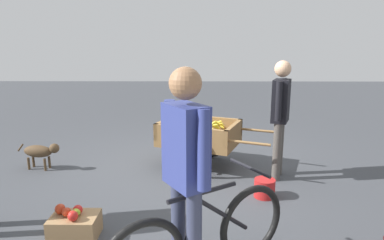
# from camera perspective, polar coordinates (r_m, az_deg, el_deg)

# --- Properties ---
(ground_plane) EXTENTS (24.00, 24.00, 0.00)m
(ground_plane) POSITION_cam_1_polar(r_m,az_deg,el_deg) (4.85, -0.86, -8.97)
(ground_plane) COLOR #3D3F44
(fruit_cart) EXTENTS (1.81, 1.31, 0.73)m
(fruit_cart) POSITION_cam_1_polar(r_m,az_deg,el_deg) (4.98, 1.27, -3.02)
(fruit_cart) COLOR olive
(fruit_cart) RESTS_ON ground
(vendor_person) EXTENTS (0.31, 0.51, 1.59)m
(vendor_person) POSITION_cam_1_polar(r_m,az_deg,el_deg) (4.59, 14.82, 1.74)
(vendor_person) COLOR #4C4742
(vendor_person) RESTS_ON ground
(bicycle) EXTENTS (1.42, 0.96, 0.85)m
(bicycle) POSITION_cam_1_polar(r_m,az_deg,el_deg) (2.71, 1.87, -19.44)
(bicycle) COLOR black
(bicycle) RESTS_ON ground
(cyclist_person) EXTENTS (0.35, 0.48, 1.66)m
(cyclist_person) POSITION_cam_1_polar(r_m,az_deg,el_deg) (2.35, -1.09, -7.15)
(cyclist_person) COLOR #333851
(cyclist_person) RESTS_ON ground
(dog) EXTENTS (0.67, 0.25, 0.40)m
(dog) POSITION_cam_1_polar(r_m,az_deg,el_deg) (5.38, -24.40, -4.89)
(dog) COLOR #4C3823
(dog) RESTS_ON ground
(plastic_bucket) EXTENTS (0.25, 0.25, 0.22)m
(plastic_bucket) POSITION_cam_1_polar(r_m,az_deg,el_deg) (4.19, 12.24, -11.25)
(plastic_bucket) COLOR #B21E1E
(plastic_bucket) RESTS_ON ground
(apple_crate) EXTENTS (0.44, 0.32, 0.32)m
(apple_crate) POSITION_cam_1_polar(r_m,az_deg,el_deg) (3.50, -19.38, -16.46)
(apple_crate) COLOR #99754C
(apple_crate) RESTS_ON ground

